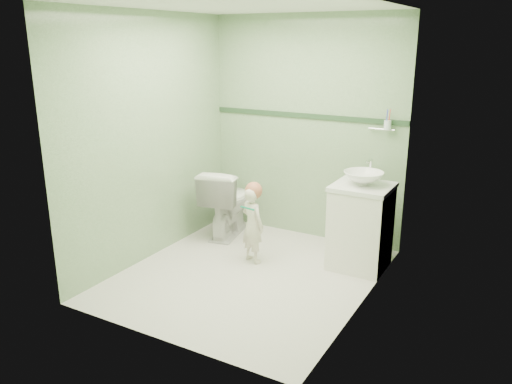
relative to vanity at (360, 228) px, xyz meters
The scene contains 12 objects.
ground 1.16m from the vanity, 140.19° to the right, with size 2.50×2.50×0.00m, color silver.
room_shell 1.35m from the vanity, 140.19° to the right, with size 2.50×2.54×2.40m.
trim_stripe 1.38m from the vanity, 147.36° to the left, with size 2.20×0.02×0.05m, color #284529.
vanity is the anchor object (origin of this frame).
counter 0.41m from the vanity, ahead, with size 0.54×0.52×0.04m, color white.
basin 0.49m from the vanity, ahead, with size 0.37×0.37×0.13m, color white.
faucet 0.60m from the vanity, 90.00° to the left, with size 0.03×0.13×0.18m.
cup_holder 1.05m from the vanity, 83.76° to the left, with size 0.26×0.07×0.21m.
toilet 1.58m from the vanity, behind, with size 0.43×0.76×0.78m, color white.
toddler 1.04m from the vanity, 157.47° to the right, with size 0.28×0.18×0.77m, color beige.
hair_cap 1.09m from the vanity, 158.75° to the right, with size 0.17×0.17×0.17m, color #B56648.
teal_toothbrush 1.10m from the vanity, 149.93° to the right, with size 0.11×0.14×0.08m.
Camera 1 is at (2.21, -3.78, 2.13)m, focal length 35.78 mm.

